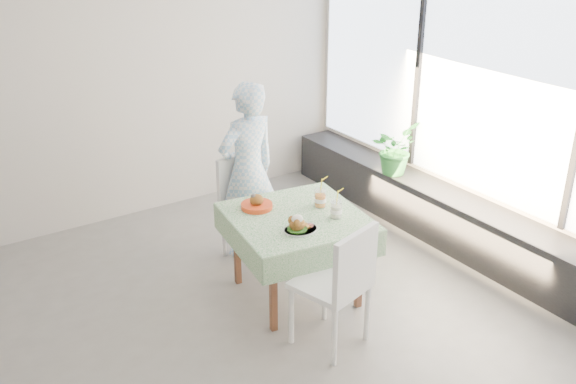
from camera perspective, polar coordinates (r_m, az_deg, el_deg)
floor at (r=4.96m, az=-8.01°, el=-13.67°), size 6.00×6.00×0.00m
wall_back at (r=6.52m, az=-18.60°, el=8.39°), size 6.00×0.02×2.80m
wall_right at (r=6.06m, az=17.69°, el=7.40°), size 0.02×5.00×2.80m
window_pane at (r=5.98m, az=17.80°, el=9.65°), size 0.01×4.80×2.18m
window_ledge at (r=6.32m, az=15.24°, el=-2.86°), size 0.40×4.80×0.50m
cafe_table at (r=5.30m, az=0.75°, el=-4.84°), size 1.18×1.18×0.74m
chair_far at (r=5.98m, az=-3.23°, el=-3.08°), size 0.54×0.54×0.96m
chair_near at (r=4.82m, az=3.89°, el=-10.20°), size 0.58×0.58×0.99m
diner at (r=5.82m, az=-3.60°, el=1.87°), size 0.64×0.46×1.66m
main_dish at (r=4.90m, az=0.97°, el=-3.02°), size 0.27×0.27×0.14m
juice_cup_orange at (r=5.30m, az=2.88°, el=-0.61°), size 0.10×0.10×0.29m
juice_cup_lemonade at (r=5.12m, az=4.30°, el=-1.61°), size 0.10×0.10×0.28m
second_dish at (r=5.28m, az=-2.80°, el=-1.08°), size 0.26×0.26×0.12m
potted_plant at (r=6.64m, az=9.44°, el=3.82°), size 0.61×0.58×0.53m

